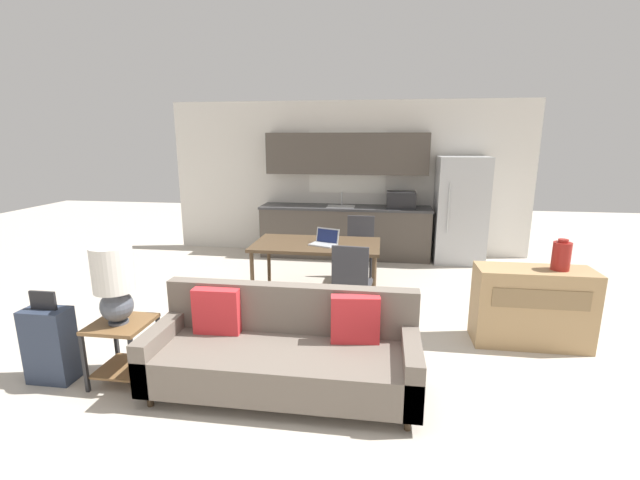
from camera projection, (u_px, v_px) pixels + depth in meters
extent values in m
plane|color=beige|center=(299.00, 393.00, 3.53)|extent=(20.00, 20.00, 0.00)
cube|color=silver|center=(347.00, 179.00, 7.68)|extent=(6.40, 0.06, 2.70)
cube|color=white|center=(347.00, 162.00, 7.58)|extent=(1.37, 0.01, 1.09)
cube|color=#4C443D|center=(345.00, 233.00, 7.57)|extent=(2.93, 0.62, 0.86)
cube|color=#38383A|center=(345.00, 208.00, 7.46)|extent=(2.96, 0.65, 0.04)
cube|color=#B2B5B7|center=(341.00, 207.00, 7.42)|extent=(0.48, 0.36, 0.01)
cylinder|color=#B7BABC|center=(342.00, 199.00, 7.55)|extent=(0.02, 0.02, 0.24)
cube|color=#4C443D|center=(347.00, 154.00, 7.38)|extent=(2.79, 0.34, 0.70)
cube|color=black|center=(401.00, 200.00, 7.24)|extent=(0.48, 0.36, 0.28)
cube|color=#B7BABC|center=(460.00, 210.00, 7.14)|extent=(0.81, 0.67, 1.77)
cylinder|color=silver|center=(449.00, 208.00, 6.81)|extent=(0.02, 0.02, 0.80)
cube|color=brown|center=(317.00, 245.00, 5.54)|extent=(1.63, 0.92, 0.04)
cylinder|color=brown|center=(252.00, 279.00, 5.35)|extent=(0.05, 0.05, 0.69)
cylinder|color=brown|center=(374.00, 284.00, 5.13)|extent=(0.05, 0.05, 0.69)
cylinder|color=brown|center=(269.00, 261.00, 6.12)|extent=(0.05, 0.05, 0.69)
cylinder|color=brown|center=(375.00, 265.00, 5.91)|extent=(0.05, 0.05, 0.69)
cylinder|color=#3D2D1E|center=(150.00, 400.00, 3.36)|extent=(0.05, 0.05, 0.10)
cylinder|color=#3D2D1E|center=(408.00, 423.00, 3.08)|extent=(0.05, 0.05, 0.10)
cylinder|color=#3D2D1E|center=(186.00, 359.00, 3.98)|extent=(0.05, 0.05, 0.10)
cylinder|color=#3D2D1E|center=(404.00, 376.00, 3.70)|extent=(0.05, 0.05, 0.10)
cube|color=#6B6056|center=(282.00, 365.00, 3.48)|extent=(2.19, 0.80, 0.30)
cube|color=#6B6056|center=(291.00, 324.00, 3.75)|extent=(2.19, 0.14, 0.73)
cube|color=#6B6056|center=(164.00, 349.00, 3.61)|extent=(0.14, 0.80, 0.44)
cube|color=#6B6056|center=(411.00, 367.00, 3.32)|extent=(0.14, 0.80, 0.44)
cube|color=red|center=(217.00, 311.00, 3.68)|extent=(0.40, 0.13, 0.40)
cube|color=red|center=(355.00, 319.00, 3.51)|extent=(0.41, 0.16, 0.40)
cube|color=brown|center=(121.00, 324.00, 3.61)|extent=(0.47, 0.47, 0.03)
cube|color=brown|center=(126.00, 367.00, 3.71)|extent=(0.42, 0.42, 0.02)
cube|color=#232326|center=(85.00, 364.00, 3.50)|extent=(0.03, 0.03, 0.51)
cube|color=#232326|center=(133.00, 368.00, 3.44)|extent=(0.03, 0.03, 0.51)
cube|color=#232326|center=(116.00, 340.00, 3.91)|extent=(0.03, 0.03, 0.51)
cube|color=#232326|center=(160.00, 343.00, 3.85)|extent=(0.03, 0.03, 0.51)
cylinder|color=#4C515B|center=(119.00, 322.00, 3.60)|extent=(0.16, 0.16, 0.02)
sphere|color=#4C515B|center=(117.00, 306.00, 3.56)|extent=(0.27, 0.27, 0.27)
cylinder|color=beige|center=(113.00, 269.00, 3.49)|extent=(0.33, 0.33, 0.38)
cube|color=tan|center=(532.00, 307.00, 4.31)|extent=(1.12, 0.42, 0.80)
cube|color=olive|center=(541.00, 300.00, 4.07)|extent=(0.89, 0.01, 0.19)
cylinder|color=maroon|center=(561.00, 256.00, 4.16)|extent=(0.17, 0.17, 0.28)
cylinder|color=maroon|center=(563.00, 241.00, 4.12)|extent=(0.09, 0.09, 0.03)
cube|color=#38383D|center=(352.00, 285.00, 4.83)|extent=(0.45, 0.45, 0.04)
cube|color=#38383D|center=(350.00, 268.00, 4.58)|extent=(0.40, 0.06, 0.47)
cylinder|color=black|center=(369.00, 300.00, 5.01)|extent=(0.03, 0.03, 0.42)
cylinder|color=black|center=(340.00, 297.00, 5.08)|extent=(0.03, 0.03, 0.42)
cylinder|color=black|center=(365.00, 311.00, 4.68)|extent=(0.03, 0.03, 0.42)
cylinder|color=black|center=(335.00, 308.00, 4.76)|extent=(0.03, 0.03, 0.42)
cube|color=#38383D|center=(360.00, 251.00, 6.25)|extent=(0.42, 0.42, 0.04)
cube|color=#38383D|center=(361.00, 231.00, 6.38)|extent=(0.40, 0.03, 0.47)
cylinder|color=black|center=(347.00, 269.00, 6.17)|extent=(0.03, 0.03, 0.42)
cylinder|color=black|center=(370.00, 270.00, 6.12)|extent=(0.03, 0.03, 0.42)
cylinder|color=black|center=(349.00, 263.00, 6.49)|extent=(0.03, 0.03, 0.42)
cylinder|color=black|center=(371.00, 264.00, 6.44)|extent=(0.03, 0.03, 0.42)
cube|color=#B7BABC|center=(323.00, 245.00, 5.43)|extent=(0.38, 0.32, 0.02)
cube|color=#B7BABC|center=(328.00, 236.00, 5.51)|extent=(0.32, 0.16, 0.20)
cube|color=navy|center=(327.00, 236.00, 5.50)|extent=(0.28, 0.14, 0.17)
cube|color=#2D384C|center=(50.00, 345.00, 3.66)|extent=(0.38, 0.22, 0.66)
cube|color=black|center=(43.00, 300.00, 3.56)|extent=(0.23, 0.02, 0.16)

